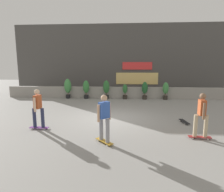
# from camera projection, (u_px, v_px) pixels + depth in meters

# --- Properties ---
(ground_plane) EXTENTS (48.00, 48.00, 0.00)m
(ground_plane) POSITION_uv_depth(u_px,v_px,m) (110.00, 118.00, 9.64)
(ground_plane) COLOR gray
(planter_wall) EXTENTS (18.00, 0.40, 0.90)m
(planter_wall) POSITION_uv_depth(u_px,v_px,m) (116.00, 93.00, 15.47)
(planter_wall) COLOR gray
(planter_wall) RESTS_ON ground
(building_backdrop) EXTENTS (20.00, 2.08, 6.50)m
(building_backdrop) POSITION_uv_depth(u_px,v_px,m) (118.00, 59.00, 18.95)
(building_backdrop) COLOR #4C4947
(building_backdrop) RESTS_ON ground
(potted_plant_0) EXTENTS (0.55, 0.55, 1.58)m
(potted_plant_0) POSITION_uv_depth(u_px,v_px,m) (68.00, 87.00, 15.23)
(potted_plant_0) COLOR black
(potted_plant_0) RESTS_ON ground
(potted_plant_1) EXTENTS (0.50, 0.50, 1.46)m
(potted_plant_1) POSITION_uv_depth(u_px,v_px,m) (86.00, 88.00, 15.13)
(potted_plant_1) COLOR black
(potted_plant_1) RESTS_ON ground
(potted_plant_2) EXTENTS (0.50, 0.50, 1.48)m
(potted_plant_2) POSITION_uv_depth(u_px,v_px,m) (106.00, 88.00, 15.01)
(potted_plant_2) COLOR black
(potted_plant_2) RESTS_ON ground
(potted_plant_3) EXTENTS (0.37, 0.37, 1.20)m
(potted_plant_3) POSITION_uv_depth(u_px,v_px,m) (125.00, 91.00, 14.94)
(potted_plant_3) COLOR #2D2823
(potted_plant_3) RESTS_ON ground
(potted_plant_4) EXTENTS (0.46, 0.46, 1.38)m
(potted_plant_4) POSITION_uv_depth(u_px,v_px,m) (145.00, 89.00, 14.80)
(potted_plant_4) COLOR #2D2823
(potted_plant_4) RESTS_ON ground
(potted_plant_5) EXTENTS (0.44, 0.44, 1.36)m
(potted_plant_5) POSITION_uv_depth(u_px,v_px,m) (166.00, 90.00, 14.69)
(potted_plant_5) COLOR #2D2823
(potted_plant_5) RESTS_ON ground
(skater_mid_plaza) EXTENTS (0.81, 0.56, 1.70)m
(skater_mid_plaza) POSITION_uv_depth(u_px,v_px,m) (38.00, 107.00, 7.86)
(skater_mid_plaza) COLOR #72338C
(skater_mid_plaza) RESTS_ON ground
(skater_far_left) EXTENTS (0.81, 0.56, 1.70)m
(skater_far_left) POSITION_uv_depth(u_px,v_px,m) (202.00, 114.00, 6.81)
(skater_far_left) COLOR maroon
(skater_far_left) RESTS_ON ground
(skater_far_right) EXTENTS (0.70, 0.72, 1.70)m
(skater_far_right) POSITION_uv_depth(u_px,v_px,m) (104.00, 117.00, 6.42)
(skater_far_right) COLOR #BF8C26
(skater_far_right) RESTS_ON ground
(skateboard_near_camera) EXTENTS (0.31, 0.82, 0.08)m
(skateboard_near_camera) POSITION_uv_depth(u_px,v_px,m) (184.00, 121.00, 8.86)
(skateboard_near_camera) COLOR black
(skateboard_near_camera) RESTS_ON ground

